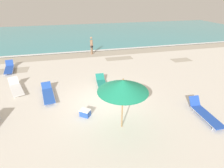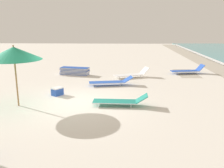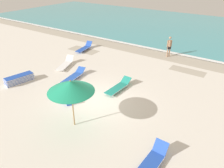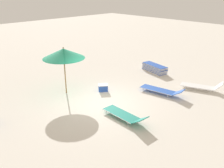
% 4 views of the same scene
% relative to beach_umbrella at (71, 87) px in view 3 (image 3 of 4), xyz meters
% --- Properties ---
extents(ground_plane, '(60.00, 60.00, 0.16)m').
position_rel_beach_umbrella_xyz_m(ground_plane, '(-0.49, 2.22, -2.20)').
color(ground_plane, silver).
extents(ocean_water, '(60.00, 20.03, 0.07)m').
position_rel_beach_umbrella_xyz_m(ocean_water, '(-0.49, 22.25, -2.09)').
color(ocean_water, teal).
rests_on(ocean_water, ground_plane).
extents(beach_umbrella, '(2.14, 2.14, 2.45)m').
position_rel_beach_umbrella_xyz_m(beach_umbrella, '(0.00, 0.00, 0.00)').
color(beach_umbrella, '#9E7547').
rests_on(beach_umbrella, ground_plane).
extents(lounger_stack, '(0.98, 1.98, 0.49)m').
position_rel_beach_umbrella_xyz_m(lounger_stack, '(-6.10, 1.21, -1.88)').
color(lounger_stack, blue).
rests_on(lounger_stack, ground_plane).
extents(sun_lounger_under_umbrella, '(0.96, 2.24, 0.59)m').
position_rel_beach_umbrella_xyz_m(sun_lounger_under_umbrella, '(-6.81, 8.59, -1.91)').
color(sun_lounger_under_umbrella, blue).
rests_on(sun_lounger_under_umbrella, ground_plane).
extents(sun_lounger_beside_umbrella, '(0.98, 2.39, 0.46)m').
position_rel_beach_umbrella_xyz_m(sun_lounger_beside_umbrella, '(-3.49, 3.63, -1.92)').
color(sun_lounger_beside_umbrella, blue).
rests_on(sun_lounger_beside_umbrella, ground_plane).
extents(sun_lounger_near_water_left, '(0.70, 2.19, 0.63)m').
position_rel_beach_umbrella_xyz_m(sun_lounger_near_water_left, '(4.18, -0.28, -1.91)').
color(sun_lounger_near_water_left, blue).
rests_on(sun_lounger_near_water_left, ground_plane).
extents(sun_lounger_near_water_right, '(0.69, 2.22, 0.49)m').
position_rel_beach_umbrella_xyz_m(sun_lounger_near_water_right, '(-0.13, 4.12, -1.92)').
color(sun_lounger_near_water_right, '#1E8475').
rests_on(sun_lounger_near_water_right, ground_plane).
extents(sun_lounger_mid_beach_solo, '(1.33, 2.24, 0.59)m').
position_rel_beach_umbrella_xyz_m(sun_lounger_mid_beach_solo, '(-5.48, 4.84, -1.91)').
color(sun_lounger_mid_beach_solo, white).
rests_on(sun_lounger_mid_beach_solo, ground_plane).
extents(beachgoer_wading_adult, '(0.32, 0.37, 1.76)m').
position_rel_beach_umbrella_xyz_m(beachgoer_wading_adult, '(0.24, 11.39, -1.12)').
color(beachgoer_wading_adult, '#A37A5B').
rests_on(beachgoer_wading_adult, ground_plane).
extents(cooler_box, '(0.61, 0.58, 0.37)m').
position_rel_beach_umbrella_xyz_m(cooler_box, '(-1.54, 1.21, -1.94)').
color(cooler_box, blue).
rests_on(cooler_box, ground_plane).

